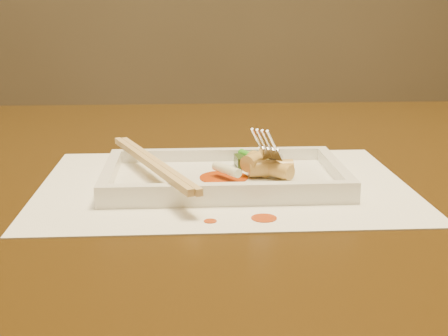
{
  "coord_description": "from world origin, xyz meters",
  "views": [
    {
      "loc": [
        0.05,
        -0.77,
        0.95
      ],
      "look_at": [
        0.09,
        -0.11,
        0.77
      ],
      "focal_mm": 50.0,
      "sensor_mm": 36.0,
      "label": 1
    }
  ],
  "objects": [
    {
      "name": "scallion_green",
      "position": [
        0.13,
        -0.09,
        0.77
      ],
      "size": [
        0.04,
        0.08,
        0.01
      ],
      "primitive_type": "cylinder",
      "rotation": [
        1.57,
        0.0,
        0.43
      ],
      "color": "#289017",
      "rests_on": "plate_base"
    },
    {
      "name": "rice_cake_0",
      "position": [
        0.13,
        -0.1,
        0.77
      ],
      "size": [
        0.03,
        0.05,
        0.02
      ],
      "primitive_type": "cylinder",
      "rotation": [
        1.57,
        0.0,
        0.18
      ],
      "color": "tan",
      "rests_on": "plate_base"
    },
    {
      "name": "rice_cake_2",
      "position": [
        0.13,
        -0.1,
        0.78
      ],
      "size": [
        0.04,
        0.04,
        0.02
      ],
      "primitive_type": "cylinder",
      "rotation": [
        1.57,
        0.0,
        2.47
      ],
      "color": "tan",
      "rests_on": "plate_base"
    },
    {
      "name": "plate_base",
      "position": [
        0.09,
        -0.11,
        0.76
      ],
      "size": [
        0.26,
        0.16,
        0.01
      ],
      "primitive_type": "cube",
      "color": "white",
      "rests_on": "placemat"
    },
    {
      "name": "chopstick_a",
      "position": [
        0.01,
        -0.11,
        0.78
      ],
      "size": [
        0.1,
        0.23,
        0.01
      ],
      "primitive_type": "cube",
      "rotation": [
        0.0,
        0.0,
        0.37
      ],
      "color": "tan",
      "rests_on": "plate_rim_near"
    },
    {
      "name": "sauce_blob_0",
      "position": [
        0.09,
        -0.11,
        0.76
      ],
      "size": [
        0.05,
        0.05,
        0.0
      ],
      "primitive_type": "cylinder",
      "color": "#B53505",
      "rests_on": "plate_base"
    },
    {
      "name": "scallion_white",
      "position": [
        0.09,
        -0.12,
        0.77
      ],
      "size": [
        0.03,
        0.04,
        0.01
      ],
      "primitive_type": "cylinder",
      "rotation": [
        1.57,
        0.0,
        0.6
      ],
      "color": "#EAEACC",
      "rests_on": "plate_base"
    },
    {
      "name": "rice_cake_3",
      "position": [
        0.14,
        -0.12,
        0.77
      ],
      "size": [
        0.05,
        0.05,
        0.02
      ],
      "primitive_type": "cylinder",
      "rotation": [
        1.57,
        0.0,
        0.78
      ],
      "color": "tan",
      "rests_on": "plate_base"
    },
    {
      "name": "plate_rim_left",
      "position": [
        -0.03,
        -0.11,
        0.77
      ],
      "size": [
        0.01,
        0.14,
        0.01
      ],
      "primitive_type": "cube",
      "color": "white",
      "rests_on": "plate_base"
    },
    {
      "name": "table",
      "position": [
        0.0,
        0.0,
        0.65
      ],
      "size": [
        1.4,
        0.9,
        0.75
      ],
      "color": "black",
      "rests_on": "ground"
    },
    {
      "name": "placemat",
      "position": [
        0.09,
        -0.11,
        0.75
      ],
      "size": [
        0.4,
        0.3,
        0.0
      ],
      "primitive_type": "cube",
      "color": "white",
      "rests_on": "table"
    },
    {
      "name": "veg_piece",
      "position": [
        0.13,
        -0.07,
        0.77
      ],
      "size": [
        0.04,
        0.03,
        0.01
      ],
      "primitive_type": "cube",
      "rotation": [
        0.0,
        0.0,
        0.1
      ],
      "color": "black",
      "rests_on": "plate_base"
    },
    {
      "name": "fork",
      "position": [
        0.16,
        -0.09,
        0.83
      ],
      "size": [
        0.09,
        0.1,
        0.14
      ],
      "primitive_type": null,
      "color": "silver",
      "rests_on": "plate_base"
    },
    {
      "name": "plate_rim_right",
      "position": [
        0.22,
        -0.11,
        0.77
      ],
      "size": [
        0.01,
        0.14,
        0.01
      ],
      "primitive_type": "cube",
      "color": "white",
      "rests_on": "plate_base"
    },
    {
      "name": "rice_cake_1",
      "position": [
        0.14,
        -0.12,
        0.77
      ],
      "size": [
        0.05,
        0.02,
        0.02
      ],
      "primitive_type": "cylinder",
      "rotation": [
        1.57,
        0.0,
        1.63
      ],
      "color": "tan",
      "rests_on": "plate_base"
    },
    {
      "name": "sauce_splatter_b",
      "position": [
        0.07,
        -0.23,
        0.75
      ],
      "size": [
        0.01,
        0.01,
        0.0
      ],
      "primitive_type": "cylinder",
      "color": "#B53505",
      "rests_on": "placemat"
    },
    {
      "name": "chopstick_b",
      "position": [
        0.02,
        -0.11,
        0.78
      ],
      "size": [
        0.1,
        0.23,
        0.01
      ],
      "primitive_type": "cube",
      "rotation": [
        0.0,
        0.0,
        0.37
      ],
      "color": "tan",
      "rests_on": "plate_rim_near"
    },
    {
      "name": "sauce_splatter_a",
      "position": [
        0.12,
        -0.22,
        0.75
      ],
      "size": [
        0.02,
        0.02,
        0.0
      ],
      "primitive_type": "cylinder",
      "color": "#B53505",
      "rests_on": "placemat"
    },
    {
      "name": "plate_rim_far",
      "position": [
        0.09,
        -0.04,
        0.77
      ],
      "size": [
        0.26,
        0.01,
        0.01
      ],
      "primitive_type": "cube",
      "color": "white",
      "rests_on": "plate_base"
    },
    {
      "name": "plate_rim_near",
      "position": [
        0.09,
        -0.18,
        0.77
      ],
      "size": [
        0.26,
        0.01,
        0.01
      ],
      "primitive_type": "cube",
      "color": "white",
      "rests_on": "plate_base"
    }
  ]
}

